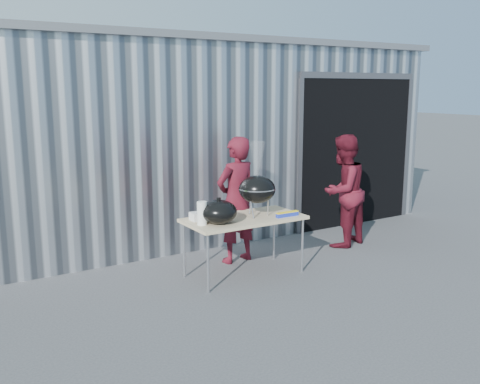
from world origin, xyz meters
TOP-DOWN VIEW (x-y plane):
  - ground at (0.00, 0.00)m, footprint 80.00×80.00m
  - building at (0.92, 4.59)m, footprint 8.20×6.20m
  - folding_table at (0.25, 0.49)m, footprint 1.50×0.75m
  - kettle_grill at (0.43, 0.46)m, footprint 0.47×0.47m
  - grill_lid at (-0.17, 0.39)m, footprint 0.44×0.44m
  - paper_towels at (-0.36, 0.44)m, footprint 0.12×0.12m
  - white_tub at (-0.30, 0.66)m, footprint 0.20×0.15m
  - foil_box at (0.74, 0.24)m, footprint 0.32×0.06m
  - person_cook at (0.45, 0.99)m, footprint 0.68×0.50m
  - person_bystander at (2.20, 0.81)m, footprint 0.96×0.83m

SIDE VIEW (x-z plane):
  - ground at x=0.00m, z-range 0.00..0.00m
  - folding_table at x=0.25m, z-range 0.33..1.08m
  - foil_box at x=0.74m, z-range 0.75..0.81m
  - white_tub at x=-0.30m, z-range 0.75..0.85m
  - person_bystander at x=2.20m, z-range 0.00..1.68m
  - person_cook at x=0.45m, z-range 0.00..1.72m
  - paper_towels at x=-0.36m, z-range 0.75..1.03m
  - grill_lid at x=-0.17m, z-range 0.74..1.05m
  - kettle_grill at x=0.43m, z-range 0.69..1.64m
  - building at x=0.92m, z-range -0.01..3.09m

